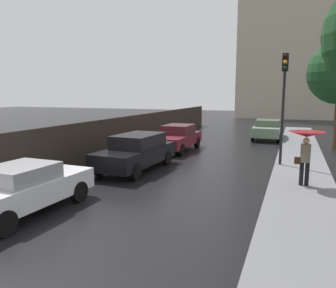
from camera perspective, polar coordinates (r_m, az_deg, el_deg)
name	(u,v)px	position (r m, az deg, el deg)	size (l,w,h in m)	color
car_black_mid_road	(136,152)	(14.12, -5.54, -1.31)	(2.00, 4.60, 1.53)	black
car_maroon_far_ahead	(177,137)	(18.97, 1.56, 1.15)	(1.85, 4.46, 1.46)	maroon
car_green_behind_camera	(268,129)	(24.38, 16.95, 2.49)	(1.91, 3.97, 1.41)	slate
car_white_far_lane	(24,188)	(9.86, -23.83, -7.06)	(1.85, 4.13, 1.36)	silver
pedestrian_with_umbrella_near	(306,142)	(11.98, 22.94, 0.39)	(1.19, 1.19, 1.87)	black
traffic_light	(284,89)	(15.10, 19.54, 8.96)	(0.26, 0.39, 4.81)	black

